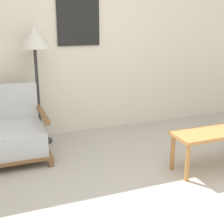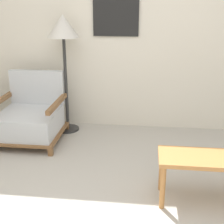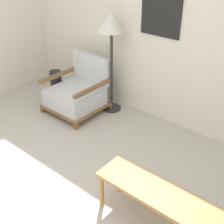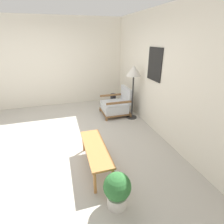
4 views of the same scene
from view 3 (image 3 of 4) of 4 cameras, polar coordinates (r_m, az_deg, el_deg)
ground_plane at (r=3.31m, az=-15.34°, el=-16.59°), size 14.00×14.00×0.00m
wall_back at (r=4.11m, az=9.48°, el=15.77°), size 8.00×0.09×2.70m
armchair at (r=4.62m, az=-6.34°, el=3.40°), size 0.76×0.77×0.79m
floor_lamp at (r=4.28m, az=-0.10°, el=15.14°), size 0.39×0.39×1.46m
coffee_table at (r=2.82m, az=8.53°, el=-15.08°), size 1.17×0.35×0.42m
vase at (r=5.09m, az=-10.13°, el=5.05°), size 0.18×0.18×0.45m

